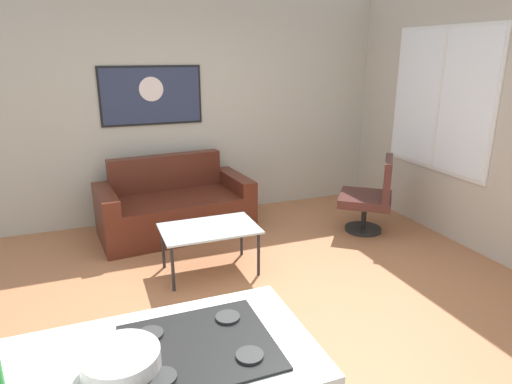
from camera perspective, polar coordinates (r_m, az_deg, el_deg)
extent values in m
cube|color=#A86942|center=(3.89, -0.19, -14.58)|extent=(6.40, 6.40, 0.04)
cube|color=#B4AD9D|center=(5.66, -9.22, 10.74)|extent=(6.40, 0.05, 2.80)
cube|color=#B7AC9C|center=(5.13, 27.28, 8.36)|extent=(0.05, 6.40, 2.80)
cube|color=#4E2014|center=(5.29, -10.22, -2.91)|extent=(1.42, 0.98, 0.45)
cube|color=#4E2014|center=(5.49, -11.51, 2.52)|extent=(1.36, 0.28, 0.42)
cube|color=#4E2014|center=(5.12, -18.50, -3.24)|extent=(0.26, 0.88, 0.62)
cube|color=#4E2014|center=(5.51, -2.62, -0.89)|extent=(0.26, 0.88, 0.62)
cube|color=silver|center=(4.25, -6.02, -4.67)|extent=(0.91, 0.58, 0.02)
cylinder|color=#232326|center=(4.05, -10.62, -9.63)|extent=(0.03, 0.03, 0.44)
cylinder|color=#232326|center=(4.24, 0.33, -7.97)|extent=(0.03, 0.03, 0.44)
cylinder|color=#232326|center=(4.48, -11.83, -6.93)|extent=(0.03, 0.03, 0.44)
cylinder|color=#232326|center=(4.66, -1.88, -5.57)|extent=(0.03, 0.03, 0.44)
cylinder|color=black|center=(5.50, 13.54, -4.62)|extent=(0.43, 0.43, 0.04)
cylinder|color=black|center=(5.43, 13.69, -2.63)|extent=(0.06, 0.06, 0.37)
cube|color=#47221D|center=(5.37, 13.82, -0.89)|extent=(0.84, 0.84, 0.10)
cube|color=#47221D|center=(5.29, 16.51, 1.74)|extent=(0.44, 0.53, 0.45)
cube|color=black|center=(1.92, -7.41, -19.08)|extent=(0.60, 0.52, 0.01)
cylinder|color=#2D2D2D|center=(1.78, -11.97, -22.24)|extent=(0.11, 0.11, 0.01)
cylinder|color=#2D2D2D|center=(1.84, -0.81, -20.21)|extent=(0.11, 0.11, 0.01)
cylinder|color=#2D2D2D|center=(2.00, -13.40, -17.28)|extent=(0.11, 0.11, 0.01)
cylinder|color=#2D2D2D|center=(2.06, -3.64, -15.72)|extent=(0.11, 0.11, 0.01)
cylinder|color=silver|center=(1.86, -16.81, -21.10)|extent=(0.16, 0.16, 0.01)
cylinder|color=silver|center=(1.83, -16.92, -20.17)|extent=(0.29, 0.29, 0.09)
cube|color=black|center=(5.54, -13.26, 11.94)|extent=(1.20, 0.01, 0.69)
cube|color=#2B334C|center=(5.53, -13.25, 11.93)|extent=(1.15, 0.02, 0.64)
cylinder|color=silver|center=(5.51, -13.29, 12.72)|extent=(0.28, 0.01, 0.28)
cube|color=silver|center=(5.50, 22.58, 10.81)|extent=(0.02, 1.54, 1.60)
cube|color=white|center=(5.50, 22.50, 10.82)|extent=(0.01, 1.46, 1.52)
cube|color=silver|center=(5.49, 22.47, 10.82)|extent=(0.01, 0.04, 1.52)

